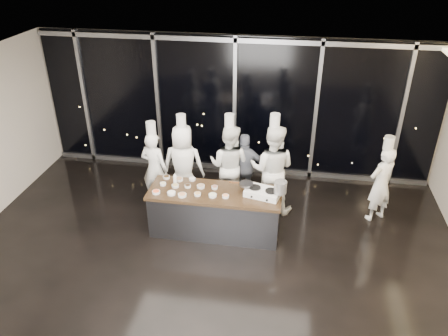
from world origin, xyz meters
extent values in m
plane|color=black|center=(0.00, 0.00, 0.00)|extent=(9.00, 9.00, 0.00)
cube|color=beige|center=(0.00, 3.50, 1.60)|extent=(9.00, 0.02, 3.20)
cube|color=beige|center=(0.00, 0.00, 3.20)|extent=(9.00, 7.00, 0.02)
cube|color=black|center=(0.00, 3.44, 1.60)|extent=(8.90, 0.04, 3.18)
cube|color=gray|center=(0.00, 3.39, 3.10)|extent=(8.90, 0.08, 0.10)
cube|color=gray|center=(0.00, 3.39, 0.05)|extent=(8.90, 0.08, 0.10)
cube|color=gray|center=(-3.60, 3.39, 1.60)|extent=(0.08, 0.08, 3.20)
cube|color=gray|center=(-1.80, 3.39, 1.60)|extent=(0.08, 0.08, 3.20)
cube|color=gray|center=(0.00, 3.39, 1.60)|extent=(0.08, 0.08, 3.20)
cube|color=gray|center=(1.80, 3.39, 1.60)|extent=(0.08, 0.08, 3.20)
cube|color=gray|center=(3.60, 3.39, 1.60)|extent=(0.08, 0.08, 3.20)
cube|color=#3B3B40|center=(0.00, 0.90, 0.42)|extent=(2.40, 0.80, 0.84)
cube|color=#3B2918|center=(0.00, 0.90, 0.87)|extent=(2.46, 0.86, 0.06)
cube|color=white|center=(0.88, 0.92, 0.96)|extent=(0.69, 0.52, 0.12)
cylinder|color=black|center=(0.73, 0.95, 1.03)|extent=(0.25, 0.25, 0.02)
cylinder|color=black|center=(1.03, 0.88, 1.03)|extent=(0.25, 0.25, 0.02)
cylinder|color=black|center=(0.69, 0.76, 0.95)|extent=(0.04, 0.03, 0.04)
cylinder|color=black|center=(0.97, 0.69, 0.95)|extent=(0.04, 0.03, 0.04)
cylinder|color=slate|center=(0.57, 1.00, 1.06)|extent=(0.31, 0.31, 0.04)
cube|color=#4C2B14|center=(0.35, 1.05, 1.07)|extent=(0.19, 0.07, 0.02)
cylinder|color=#A8A8AA|center=(1.19, 0.84, 1.15)|extent=(0.27, 0.27, 0.22)
cylinder|color=silver|center=(-1.05, 0.67, 0.92)|extent=(0.15, 0.15, 0.04)
cylinder|color=#FF592A|center=(-1.05, 0.67, 0.94)|extent=(0.12, 0.12, 0.01)
cylinder|color=silver|center=(-1.01, 0.97, 0.92)|extent=(0.11, 0.11, 0.04)
cylinder|color=beige|center=(-1.01, 0.97, 0.94)|extent=(0.09, 0.09, 0.01)
cylinder|color=silver|center=(-1.02, 1.23, 0.92)|extent=(0.13, 0.13, 0.04)
cylinder|color=#301F0E|center=(-1.02, 1.23, 0.94)|extent=(0.11, 0.11, 0.01)
cylinder|color=silver|center=(-0.77, 0.68, 0.92)|extent=(0.15, 0.15, 0.04)
cylinder|color=white|center=(-0.77, 0.68, 0.94)|extent=(0.13, 0.13, 0.01)
cylinder|color=silver|center=(-0.76, 0.94, 0.92)|extent=(0.13, 0.13, 0.04)
cylinder|color=tan|center=(-0.76, 0.94, 0.94)|extent=(0.11, 0.11, 0.01)
cylinder|color=silver|center=(-0.76, 1.19, 0.92)|extent=(0.15, 0.15, 0.04)
cylinder|color=#936B49|center=(-0.76, 1.19, 0.94)|extent=(0.13, 0.13, 0.01)
cylinder|color=silver|center=(-0.55, 0.65, 0.92)|extent=(0.15, 0.15, 0.04)
cylinder|color=tan|center=(-0.55, 0.65, 0.94)|extent=(0.13, 0.13, 0.01)
cylinder|color=silver|center=(-0.53, 0.97, 0.92)|extent=(0.12, 0.12, 0.04)
cylinder|color=black|center=(-0.53, 0.97, 0.94)|extent=(0.10, 0.10, 0.01)
cylinder|color=silver|center=(-0.51, 1.24, 0.92)|extent=(0.13, 0.13, 0.04)
cylinder|color=white|center=(-0.51, 1.24, 0.94)|extent=(0.10, 0.10, 0.01)
cylinder|color=silver|center=(-0.29, 0.73, 0.92)|extent=(0.12, 0.12, 0.04)
cylinder|color=tan|center=(-0.29, 0.73, 0.94)|extent=(0.10, 0.10, 0.01)
cylinder|color=silver|center=(-0.29, 1.00, 0.92)|extent=(0.15, 0.15, 0.04)
cylinder|color=#A07C5B|center=(-0.29, 1.00, 0.94)|extent=(0.12, 0.12, 0.01)
cylinder|color=silver|center=(-0.01, 0.73, 0.92)|extent=(0.15, 0.15, 0.04)
cylinder|color=beige|center=(-0.01, 0.73, 0.94)|extent=(0.12, 0.12, 0.01)
cylinder|color=silver|center=(-0.03, 1.01, 0.92)|extent=(0.12, 0.12, 0.04)
cylinder|color=brown|center=(-0.03, 1.01, 0.94)|extent=(0.10, 0.10, 0.01)
cylinder|color=silver|center=(0.23, 0.74, 0.92)|extent=(0.12, 0.12, 0.04)
cylinder|color=#F08D50|center=(0.23, 0.74, 0.94)|extent=(0.10, 0.10, 0.01)
cylinder|color=white|center=(-0.79, 1.05, 0.99)|extent=(0.06, 0.06, 0.17)
cone|color=white|center=(-0.79, 1.05, 1.10)|extent=(0.05, 0.05, 0.06)
imported|color=white|center=(-1.41, 1.70, 0.81)|extent=(0.67, 0.52, 1.62)
cylinder|color=silver|center=(-1.41, 1.70, 1.72)|extent=(0.23, 0.23, 0.26)
imported|color=white|center=(-0.84, 1.86, 0.88)|extent=(0.89, 0.61, 1.75)
cylinder|color=silver|center=(-0.84, 1.86, 1.85)|extent=(0.20, 0.20, 0.26)
imported|color=white|center=(0.10, 1.98, 0.89)|extent=(0.96, 0.81, 1.77)
cylinder|color=silver|center=(0.10, 1.98, 1.87)|extent=(0.22, 0.22, 0.26)
imported|color=#131E36|center=(0.40, 2.14, 0.76)|extent=(0.91, 0.42, 1.52)
imported|color=white|center=(0.98, 1.86, 0.94)|extent=(0.98, 0.80, 1.89)
cylinder|color=silver|center=(0.98, 1.86, 1.99)|extent=(0.21, 0.21, 0.26)
imported|color=white|center=(3.10, 1.87, 0.79)|extent=(0.69, 0.64, 1.58)
cylinder|color=silver|center=(3.10, 1.87, 1.68)|extent=(0.27, 0.27, 0.26)
camera|label=1|loc=(1.29, -5.80, 5.16)|focal=35.00mm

